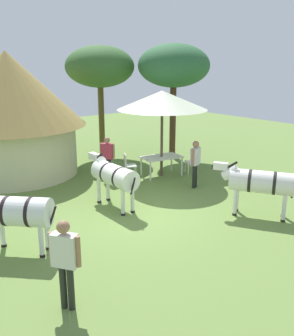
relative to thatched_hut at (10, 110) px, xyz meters
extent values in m
plane|color=olive|center=(1.08, -6.12, -2.44)|extent=(36.00, 36.00, 0.00)
cylinder|color=beige|center=(0.00, 0.00, -1.51)|extent=(4.63, 4.63, 1.85)
cone|color=olive|center=(0.00, 0.00, 0.76)|extent=(5.44, 5.44, 2.68)
cylinder|color=brown|center=(4.14, -3.70, -1.20)|extent=(0.10, 0.10, 2.48)
cone|color=beige|center=(4.14, -3.70, 0.38)|extent=(3.26, 3.26, 0.67)
cube|color=silver|center=(4.14, -3.70, -1.72)|extent=(1.60, 1.11, 0.04)
cylinder|color=silver|center=(3.55, -3.21, -2.09)|extent=(0.06, 0.06, 0.70)
cylinder|color=silver|center=(4.87, -3.47, -2.09)|extent=(0.06, 0.06, 0.70)
cylinder|color=silver|center=(3.41, -3.93, -2.09)|extent=(0.06, 0.06, 0.70)
cylinder|color=silver|center=(4.73, -4.19, -2.09)|extent=(0.06, 0.06, 0.70)
cube|color=silver|center=(3.10, -3.14, -1.99)|extent=(0.58, 0.59, 0.04)
cube|color=silver|center=(2.93, -3.05, -1.76)|extent=(0.24, 0.41, 0.45)
cylinder|color=silver|center=(3.35, -3.06, -2.21)|extent=(0.04, 0.04, 0.45)
cylinder|color=silver|center=(3.17, -3.39, -2.21)|extent=(0.04, 0.04, 0.45)
cylinder|color=silver|center=(3.03, -2.89, -2.21)|extent=(0.04, 0.04, 0.45)
cylinder|color=silver|center=(2.85, -3.22, -2.21)|extent=(0.04, 0.04, 0.45)
cube|color=silver|center=(5.20, -4.23, -1.99)|extent=(0.57, 0.58, 0.04)
cube|color=silver|center=(5.37, -4.31, -1.76)|extent=(0.23, 0.41, 0.45)
cylinder|color=silver|center=(4.96, -4.32, -2.21)|extent=(0.04, 0.04, 0.45)
cylinder|color=silver|center=(5.13, -3.97, -2.21)|extent=(0.04, 0.04, 0.45)
cylinder|color=silver|center=(5.28, -4.48, -2.21)|extent=(0.04, 0.04, 0.45)
cylinder|color=silver|center=(5.45, -4.14, -2.21)|extent=(0.04, 0.04, 0.45)
cylinder|color=black|center=(2.27, -2.78, -2.04)|extent=(0.11, 0.11, 0.79)
cylinder|color=black|center=(2.35, -2.90, -2.04)|extent=(0.11, 0.11, 0.79)
cube|color=#AE2F45|center=(2.31, -2.84, -1.37)|extent=(0.40, 0.46, 0.56)
cylinder|color=#976B57|center=(2.18, -2.64, -1.36)|extent=(0.08, 0.08, 0.52)
cylinder|color=#976B57|center=(2.44, -3.04, -1.36)|extent=(0.08, 0.08, 0.52)
sphere|color=#976B57|center=(2.31, -2.84, -0.97)|extent=(0.21, 0.21, 0.21)
cylinder|color=black|center=(4.17, -5.43, -2.03)|extent=(0.12, 0.12, 0.81)
cylinder|color=black|center=(4.04, -5.48, -2.03)|extent=(0.12, 0.12, 0.81)
cube|color=silver|center=(4.10, -5.45, -1.34)|extent=(0.48, 0.35, 0.57)
cylinder|color=#9C6951|center=(4.34, -5.36, -1.33)|extent=(0.08, 0.08, 0.54)
cylinder|color=#9C6951|center=(3.87, -5.54, -1.33)|extent=(0.08, 0.08, 0.54)
sphere|color=#9C6951|center=(4.10, -5.45, -0.93)|extent=(0.22, 0.22, 0.22)
cylinder|color=black|center=(-2.41, -8.55, -2.02)|extent=(0.12, 0.12, 0.83)
cylinder|color=black|center=(-2.33, -8.68, -2.02)|extent=(0.12, 0.12, 0.83)
cube|color=silver|center=(-2.37, -8.61, -1.32)|extent=(0.42, 0.49, 0.59)
cylinder|color=#956B4B|center=(-2.51, -8.40, -1.30)|extent=(0.09, 0.09, 0.55)
cylinder|color=#956B4B|center=(-2.23, -8.83, -1.30)|extent=(0.09, 0.09, 0.55)
sphere|color=#956B4B|center=(-2.37, -8.61, -0.89)|extent=(0.22, 0.22, 0.22)
cylinder|color=silver|center=(0.97, -5.24, -1.44)|extent=(0.62, 1.66, 0.61)
cylinder|color=black|center=(0.97, -5.57, -1.44)|extent=(0.62, 0.09, 0.62)
cylinder|color=black|center=(0.97, -4.94, -1.44)|extent=(0.62, 0.09, 0.62)
cylinder|color=silver|center=(0.98, -4.41, -1.26)|extent=(0.28, 0.53, 0.48)
cube|color=silver|center=(0.98, -4.13, -1.10)|extent=(0.18, 0.40, 0.20)
cube|color=black|center=(0.98, -3.95, -1.13)|extent=(0.12, 0.12, 0.12)
cube|color=black|center=(0.98, -4.41, -1.06)|extent=(0.04, 0.37, 0.28)
cylinder|color=silver|center=(0.81, -4.61, -2.05)|extent=(0.11, 0.11, 0.77)
cylinder|color=black|center=(0.81, -4.61, -2.41)|extent=(0.13, 0.13, 0.06)
cylinder|color=silver|center=(1.14, -4.61, -2.05)|extent=(0.11, 0.11, 0.77)
cylinder|color=black|center=(1.14, -4.61, -2.41)|extent=(0.13, 0.13, 0.06)
cylinder|color=silver|center=(0.80, -5.87, -2.05)|extent=(0.11, 0.11, 0.77)
cylinder|color=black|center=(0.80, -5.87, -2.41)|extent=(0.13, 0.13, 0.06)
cylinder|color=silver|center=(1.13, -5.87, -2.05)|extent=(0.11, 0.11, 0.77)
cylinder|color=black|center=(1.13, -5.87, -2.41)|extent=(0.13, 0.13, 0.06)
cylinder|color=black|center=(0.96, -6.12, -1.54)|extent=(0.05, 0.24, 0.53)
cylinder|color=silver|center=(-2.20, -6.12, -1.46)|extent=(1.46, 1.47, 0.66)
cylinder|color=black|center=(-2.00, -6.32, -1.46)|extent=(0.54, 0.52, 0.67)
cylinder|color=black|center=(-2.37, -5.94, -1.46)|extent=(0.54, 0.52, 0.67)
cylinder|color=silver|center=(-2.44, -5.61, -2.07)|extent=(0.11, 0.11, 0.73)
cylinder|color=black|center=(-2.44, -5.61, -2.41)|extent=(0.13, 0.13, 0.06)
cylinder|color=silver|center=(-1.95, -6.63, -2.07)|extent=(0.11, 0.11, 0.73)
cylinder|color=black|center=(-1.95, -6.63, -2.41)|extent=(0.13, 0.13, 0.06)
cylinder|color=silver|center=(-1.69, -6.38, -2.07)|extent=(0.11, 0.11, 0.73)
cylinder|color=black|center=(-1.69, -6.38, -2.41)|extent=(0.13, 0.13, 0.06)
cylinder|color=black|center=(-1.67, -6.67, -1.56)|extent=(0.20, 0.20, 0.53)
cylinder|color=silver|center=(3.69, -8.31, -1.44)|extent=(1.39, 1.77, 0.62)
cylinder|color=black|center=(3.86, -8.61, -1.44)|extent=(0.58, 0.39, 0.63)
cylinder|color=black|center=(3.54, -8.05, -1.44)|extent=(0.58, 0.39, 0.63)
cylinder|color=silver|center=(3.26, -7.59, -1.26)|extent=(0.51, 0.60, 0.49)
cube|color=silver|center=(3.12, -7.35, -1.10)|extent=(0.36, 0.44, 0.20)
cube|color=black|center=(3.03, -7.19, -1.13)|extent=(0.16, 0.16, 0.12)
cube|color=black|center=(3.26, -7.59, -1.06)|extent=(0.22, 0.34, 0.28)
cylinder|color=silver|center=(3.22, -7.85, -2.05)|extent=(0.11, 0.11, 0.77)
cylinder|color=black|center=(3.22, -7.85, -2.41)|extent=(0.13, 0.13, 0.06)
cylinder|color=silver|center=(3.51, -7.68, -2.05)|extent=(0.11, 0.11, 0.77)
cylinder|color=black|center=(3.51, -7.68, -2.41)|extent=(0.13, 0.13, 0.06)
cylinder|color=silver|center=(3.87, -8.95, -2.05)|extent=(0.11, 0.11, 0.77)
cylinder|color=black|center=(3.87, -8.95, -2.41)|extent=(0.13, 0.13, 0.06)
cylinder|color=silver|center=(4.17, -8.78, -2.05)|extent=(0.11, 0.11, 0.77)
cylinder|color=black|center=(4.17, -8.78, -2.41)|extent=(0.13, 0.13, 0.06)
cylinder|color=#4D431B|center=(4.40, 0.76, -0.90)|extent=(0.26, 0.26, 3.08)
ellipsoid|color=#325C29|center=(4.40, 0.76, 1.49)|extent=(3.05, 3.05, 1.83)
cylinder|color=#462F1F|center=(6.50, -1.77, -0.87)|extent=(0.28, 0.28, 3.13)
ellipsoid|color=#2B5C34|center=(6.50, -1.77, 1.54)|extent=(3.07, 3.07, 1.84)
camera|label=1|loc=(-4.91, -13.90, 1.74)|focal=40.38mm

